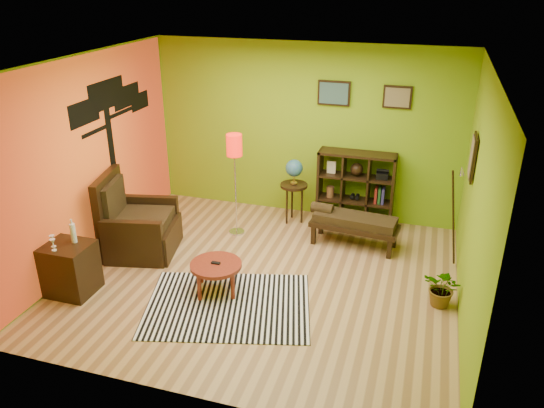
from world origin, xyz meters
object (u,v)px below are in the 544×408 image
(floor_lamp, at_px, (235,154))
(globe_table, at_px, (294,175))
(armchair, at_px, (136,229))
(coffee_table, at_px, (216,267))
(bench, at_px, (352,222))
(potted_plant, at_px, (443,292))
(side_cabinet, at_px, (70,268))
(cube_shelf, at_px, (356,189))

(floor_lamp, xyz_separation_m, globe_table, (0.74, 0.67, -0.49))
(armchair, height_order, floor_lamp, floor_lamp)
(coffee_table, relative_size, bench, 0.49)
(armchair, distance_m, potted_plant, 4.27)
(side_cabinet, relative_size, globe_table, 0.93)
(armchair, xyz_separation_m, floor_lamp, (1.18, 0.96, 0.93))
(side_cabinet, bearing_deg, potted_plant, 13.21)
(bench, bearing_deg, potted_plant, -43.29)
(coffee_table, height_order, side_cabinet, side_cabinet)
(armchair, bearing_deg, potted_plant, -1.99)
(coffee_table, xyz_separation_m, cube_shelf, (1.37, 2.50, 0.25))
(coffee_table, distance_m, cube_shelf, 2.86)
(coffee_table, relative_size, cube_shelf, 0.54)
(floor_lamp, bearing_deg, potted_plant, -19.74)
(floor_lamp, height_order, potted_plant, floor_lamp)
(coffee_table, distance_m, floor_lamp, 1.90)
(coffee_table, distance_m, bench, 2.26)
(armchair, xyz_separation_m, side_cabinet, (-0.23, -1.20, -0.02))
(cube_shelf, bearing_deg, globe_table, -167.31)
(coffee_table, xyz_separation_m, floor_lamp, (-0.33, 1.62, 0.95))
(floor_lamp, relative_size, globe_table, 1.51)
(armchair, height_order, bench, armchair)
(coffee_table, relative_size, floor_lamp, 0.41)
(floor_lamp, relative_size, potted_plant, 3.20)
(floor_lamp, relative_size, cube_shelf, 1.33)
(potted_plant, bearing_deg, floor_lamp, 160.26)
(potted_plant, bearing_deg, cube_shelf, 124.85)
(side_cabinet, bearing_deg, globe_table, 52.78)
(side_cabinet, relative_size, floor_lamp, 0.62)
(cube_shelf, xyz_separation_m, potted_plant, (1.39, -1.99, -0.41))
(potted_plant, bearing_deg, side_cabinet, -166.79)
(side_cabinet, xyz_separation_m, bench, (3.18, 2.29, 0.04))
(cube_shelf, relative_size, potted_plant, 2.41)
(bench, bearing_deg, armchair, -159.72)
(cube_shelf, distance_m, potted_plant, 2.46)
(globe_table, height_order, bench, globe_table)
(bench, relative_size, potted_plant, 2.68)
(side_cabinet, bearing_deg, coffee_table, 17.45)
(floor_lamp, distance_m, bench, 2.00)
(side_cabinet, xyz_separation_m, potted_plant, (4.50, 1.06, -0.15))
(bench, bearing_deg, cube_shelf, 95.39)
(side_cabinet, bearing_deg, bench, 35.77)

